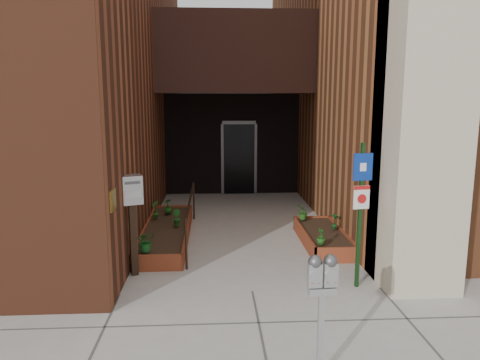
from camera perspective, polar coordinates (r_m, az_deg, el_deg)
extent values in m
plane|color=#9E9991|center=(7.33, 1.51, -13.44)|extent=(80.00, 80.00, 0.00)
cube|color=brown|center=(14.58, -26.40, 17.37)|extent=(8.00, 14.60, 10.00)
cube|color=brown|center=(15.45, 22.99, 17.16)|extent=(8.00, 13.70, 10.00)
cube|color=#BEB492|center=(7.59, 21.05, 3.95)|extent=(1.10, 1.20, 4.40)
cube|color=black|center=(12.74, -0.74, 15.04)|extent=(4.20, 2.00, 2.00)
cube|color=black|center=(14.17, -0.97, 4.44)|extent=(4.00, 0.30, 3.00)
cube|color=black|center=(14.05, -0.12, 2.55)|extent=(0.90, 0.06, 2.10)
cube|color=#B79338|center=(6.79, -15.28, -2.39)|extent=(0.04, 0.30, 0.30)
cube|color=maroon|center=(8.16, -10.13, -9.93)|extent=(0.90, 0.04, 0.30)
cube|color=maroon|center=(11.55, -8.08, -3.82)|extent=(0.90, 0.04, 0.30)
cube|color=maroon|center=(9.89, -11.41, -6.34)|extent=(0.04, 3.60, 0.30)
cube|color=maroon|center=(9.81, -6.40, -6.35)|extent=(0.04, 3.60, 0.30)
cube|color=black|center=(9.84, -8.92, -6.46)|extent=(0.82, 3.52, 0.26)
cube|color=maroon|center=(8.57, 11.72, -8.98)|extent=(0.80, 0.04, 0.30)
cube|color=maroon|center=(10.57, 8.71, -5.16)|extent=(0.80, 0.04, 0.30)
cube|color=maroon|center=(9.48, 7.80, -6.96)|extent=(0.04, 2.20, 0.30)
cube|color=maroon|center=(9.66, 12.26, -6.79)|extent=(0.04, 2.20, 0.30)
cube|color=black|center=(9.57, 10.05, -6.99)|extent=(0.72, 2.12, 0.26)
cylinder|color=black|center=(8.09, -6.58, -7.76)|extent=(0.04, 0.04, 0.90)
cylinder|color=black|center=(11.27, -5.65, -2.55)|extent=(0.04, 0.04, 0.90)
cylinder|color=black|center=(9.57, -6.09, -2.24)|extent=(0.04, 3.30, 0.04)
cube|color=#A5A5A8|center=(5.19, 9.76, -18.34)|extent=(0.06, 0.06, 0.95)
cube|color=#A5A5A8|center=(4.97, 9.95, -13.13)|extent=(0.29, 0.13, 0.08)
cube|color=#A5A5A8|center=(4.88, 9.08, -11.37)|extent=(0.15, 0.10, 0.25)
sphere|color=#59595B|center=(4.83, 9.13, -9.80)|extent=(0.14, 0.14, 0.14)
cube|color=white|center=(4.83, 9.25, -11.37)|extent=(0.09, 0.01, 0.05)
cube|color=#B21414|center=(4.86, 9.22, -12.21)|extent=(0.09, 0.01, 0.03)
cube|color=#A5A5A8|center=(4.93, 10.93, -11.23)|extent=(0.15, 0.10, 0.25)
sphere|color=#59595B|center=(4.87, 10.99, -9.67)|extent=(0.14, 0.14, 0.14)
cube|color=white|center=(4.87, 11.11, -11.23)|extent=(0.09, 0.01, 0.05)
cube|color=#B21414|center=(4.90, 11.08, -12.05)|extent=(0.09, 0.01, 0.03)
cube|color=black|center=(7.36, 14.37, -4.34)|extent=(0.06, 0.06, 2.26)
cube|color=navy|center=(7.19, 14.76, 1.54)|extent=(0.31, 0.07, 0.41)
cube|color=white|center=(7.18, 14.78, 1.54)|extent=(0.10, 0.03, 0.12)
cube|color=white|center=(7.27, 14.59, -2.05)|extent=(0.26, 0.06, 0.36)
cube|color=#B21414|center=(7.23, 14.66, -0.91)|extent=(0.25, 0.06, 0.06)
cylinder|color=#B21414|center=(7.26, 14.63, -2.23)|extent=(0.14, 0.04, 0.14)
cube|color=black|center=(7.95, -12.86, -7.06)|extent=(0.14, 0.14, 1.23)
cube|color=#B7B7B9|center=(7.75, -13.11, -1.15)|extent=(0.40, 0.34, 0.47)
cube|color=#59595B|center=(7.60, -12.98, -0.34)|extent=(0.23, 0.09, 0.04)
cube|color=white|center=(7.63, -12.92, -1.73)|extent=(0.26, 0.10, 0.11)
imported|color=#1A5C20|center=(8.25, -11.39, -7.29)|extent=(0.44, 0.44, 0.37)
imported|color=#1A5C1B|center=(9.74, -7.77, -4.56)|extent=(0.25, 0.25, 0.33)
imported|color=#1C5418|center=(10.74, -8.75, -3.17)|extent=(0.27, 0.27, 0.34)
imported|color=#26631C|center=(10.37, -10.30, -3.52)|extent=(0.28, 0.28, 0.40)
imported|color=#1F5117|center=(8.58, 9.86, -6.81)|extent=(0.23, 0.23, 0.29)
imported|color=#164F1B|center=(9.56, 11.50, -4.95)|extent=(0.25, 0.25, 0.34)
imported|color=#26601B|center=(10.20, 7.68, -3.93)|extent=(0.39, 0.39, 0.31)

